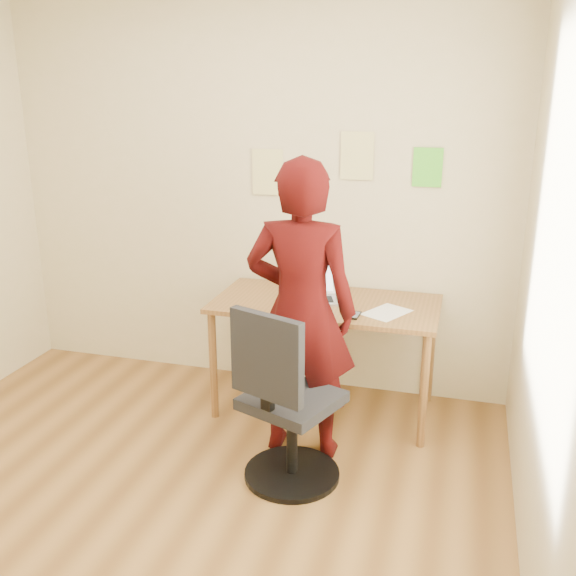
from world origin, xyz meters
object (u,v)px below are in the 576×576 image
(office_chair, at_px, (285,410))
(person, at_px, (301,311))
(desk, at_px, (326,315))
(phone, at_px, (354,315))
(laptop, at_px, (313,291))

(office_chair, bearing_deg, person, 112.44)
(desk, distance_m, office_chair, 0.89)
(phone, relative_size, person, 0.08)
(desk, relative_size, office_chair, 1.41)
(phone, relative_size, office_chair, 0.13)
(laptop, height_order, office_chair, office_chair)
(office_chair, bearing_deg, desk, 109.70)
(desk, distance_m, phone, 0.31)
(office_chair, relative_size, person, 0.59)
(desk, xyz_separation_m, person, (-0.03, -0.51, 0.19))
(office_chair, xyz_separation_m, person, (-0.01, 0.36, 0.42))
(desk, relative_size, laptop, 3.77)
(desk, bearing_deg, phone, -44.27)
(laptop, xyz_separation_m, person, (0.06, -0.54, 0.06))
(phone, bearing_deg, person, -126.10)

